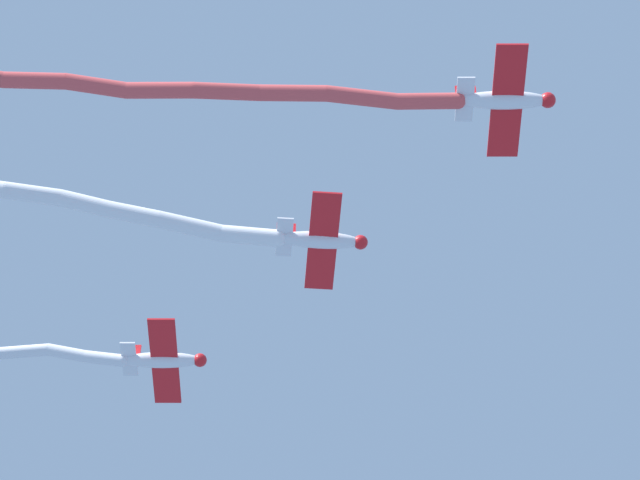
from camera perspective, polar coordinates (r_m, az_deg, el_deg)
airplane_lead at (r=66.00m, az=7.14°, el=5.34°), size 4.81×5.49×1.49m
smoke_trail_lead at (r=65.49m, az=-7.29°, el=5.95°), size 21.91×20.07×1.32m
airplane_left_wing at (r=70.57m, az=0.08°, el=0.00°), size 4.97×5.29×1.49m
smoke_trail_left_wing at (r=71.54m, az=-7.95°, el=1.13°), size 12.34×11.60×3.41m
airplane_right_wing at (r=76.58m, az=-5.99°, el=-4.59°), size 4.82×5.48×1.49m
smoke_trail_right_wing at (r=79.17m, az=-12.08°, el=-4.40°), size 11.97×6.96×2.69m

